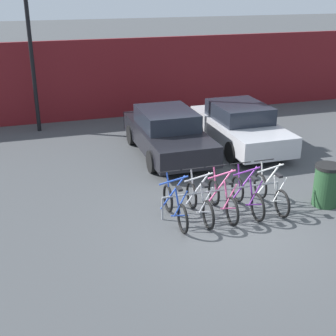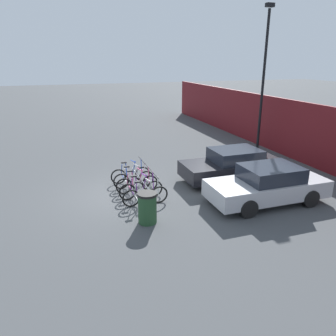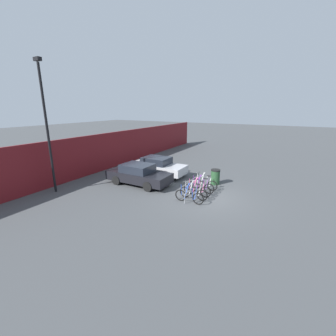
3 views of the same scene
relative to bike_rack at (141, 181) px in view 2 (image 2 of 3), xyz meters
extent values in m
plane|color=#424447|center=(-0.02, -0.68, -0.47)|extent=(120.00, 120.00, 0.00)
cube|color=maroon|center=(-0.02, 8.82, 1.04)|extent=(36.00, 0.16, 3.03)
cylinder|color=gray|center=(0.00, 0.00, 0.08)|extent=(2.90, 0.04, 0.04)
cylinder|color=gray|center=(-1.45, 0.00, -0.20)|extent=(0.04, 0.04, 0.55)
cylinder|color=gray|center=(1.45, 0.00, -0.20)|extent=(0.04, 0.04, 0.55)
torus|color=black|center=(-1.20, -0.68, -0.14)|extent=(0.06, 0.66, 0.66)
torus|color=black|center=(-1.20, 0.38, -0.14)|extent=(0.06, 0.66, 0.66)
cylinder|color=#284CB7|center=(-1.20, 0.01, 0.18)|extent=(0.60, 0.04, 0.76)
cylinder|color=#284CB7|center=(-1.20, -0.04, 0.49)|extent=(0.68, 0.04, 0.16)
cylinder|color=#284CB7|center=(-1.20, -0.33, 0.12)|extent=(0.14, 0.04, 0.63)
cylinder|color=#284CB7|center=(-1.20, -0.53, 0.14)|extent=(0.32, 0.03, 0.58)
cylinder|color=#284CB7|center=(-1.20, -0.48, -0.17)|extent=(0.40, 0.03, 0.08)
cylinder|color=#284CB7|center=(-1.20, 0.33, 0.20)|extent=(0.12, 0.04, 0.69)
cylinder|color=black|center=(-1.20, 0.29, 0.57)|extent=(0.52, 0.03, 0.03)
cube|color=black|center=(-1.20, -0.42, 0.46)|extent=(0.10, 0.22, 0.05)
torus|color=black|center=(-0.61, -0.68, -0.14)|extent=(0.06, 0.66, 0.66)
torus|color=black|center=(-0.61, 0.38, -0.14)|extent=(0.06, 0.66, 0.66)
cylinder|color=#B7B7BC|center=(-0.61, 0.01, 0.18)|extent=(0.60, 0.04, 0.76)
cylinder|color=#B7B7BC|center=(-0.61, -0.04, 0.49)|extent=(0.68, 0.04, 0.16)
cylinder|color=#B7B7BC|center=(-0.61, -0.33, 0.12)|extent=(0.14, 0.04, 0.63)
cylinder|color=#B7B7BC|center=(-0.61, -0.53, 0.14)|extent=(0.32, 0.03, 0.58)
cylinder|color=#B7B7BC|center=(-0.61, -0.48, -0.17)|extent=(0.40, 0.03, 0.08)
cylinder|color=#B7B7BC|center=(-0.61, 0.33, 0.20)|extent=(0.12, 0.04, 0.69)
cylinder|color=black|center=(-0.61, 0.29, 0.57)|extent=(0.52, 0.03, 0.03)
cube|color=black|center=(-0.61, -0.42, 0.46)|extent=(0.10, 0.22, 0.05)
torus|color=black|center=(-0.04, -0.68, -0.14)|extent=(0.06, 0.66, 0.66)
torus|color=black|center=(-0.04, 0.38, -0.14)|extent=(0.06, 0.66, 0.66)
cylinder|color=#E55993|center=(-0.04, 0.01, 0.18)|extent=(0.60, 0.04, 0.76)
cylinder|color=#E55993|center=(-0.04, -0.04, 0.49)|extent=(0.68, 0.04, 0.16)
cylinder|color=#E55993|center=(-0.04, -0.33, 0.12)|extent=(0.14, 0.04, 0.63)
cylinder|color=#E55993|center=(-0.04, -0.53, 0.14)|extent=(0.32, 0.03, 0.58)
cylinder|color=#E55993|center=(-0.04, -0.48, -0.17)|extent=(0.40, 0.03, 0.08)
cylinder|color=#E55993|center=(-0.04, 0.33, 0.20)|extent=(0.12, 0.04, 0.69)
cylinder|color=black|center=(-0.04, 0.29, 0.57)|extent=(0.52, 0.03, 0.03)
cube|color=black|center=(-0.04, -0.42, 0.46)|extent=(0.10, 0.22, 0.05)
torus|color=black|center=(0.58, -0.68, -0.14)|extent=(0.06, 0.66, 0.66)
torus|color=black|center=(0.58, 0.38, -0.14)|extent=(0.06, 0.66, 0.66)
cylinder|color=#752D99|center=(0.58, 0.01, 0.18)|extent=(0.60, 0.04, 0.76)
cylinder|color=#752D99|center=(0.58, -0.04, 0.49)|extent=(0.68, 0.04, 0.16)
cylinder|color=#752D99|center=(0.58, -0.33, 0.12)|extent=(0.14, 0.04, 0.63)
cylinder|color=#752D99|center=(0.58, -0.53, 0.14)|extent=(0.32, 0.03, 0.58)
cylinder|color=#752D99|center=(0.58, -0.48, -0.17)|extent=(0.40, 0.03, 0.08)
cylinder|color=#752D99|center=(0.58, 0.33, 0.20)|extent=(0.12, 0.04, 0.69)
cylinder|color=black|center=(0.58, 0.29, 0.57)|extent=(0.52, 0.03, 0.03)
cube|color=black|center=(0.58, -0.42, 0.46)|extent=(0.10, 0.22, 0.05)
torus|color=black|center=(1.20, -0.68, -0.14)|extent=(0.06, 0.66, 0.66)
torus|color=black|center=(1.20, 0.38, -0.14)|extent=(0.06, 0.66, 0.66)
cylinder|color=silver|center=(1.20, 0.01, 0.18)|extent=(0.60, 0.04, 0.76)
cylinder|color=silver|center=(1.20, -0.04, 0.49)|extent=(0.68, 0.04, 0.16)
cylinder|color=silver|center=(1.20, -0.33, 0.12)|extent=(0.14, 0.04, 0.63)
cylinder|color=silver|center=(1.20, -0.53, 0.14)|extent=(0.32, 0.03, 0.58)
cylinder|color=silver|center=(1.20, -0.48, -0.17)|extent=(0.40, 0.03, 0.08)
cylinder|color=silver|center=(1.20, 0.33, 0.20)|extent=(0.12, 0.04, 0.69)
cylinder|color=black|center=(1.20, 0.29, 0.57)|extent=(0.52, 0.03, 0.03)
cube|color=black|center=(1.20, -0.42, 0.46)|extent=(0.10, 0.22, 0.05)
cube|color=black|center=(-0.04, 4.09, 0.09)|extent=(1.80, 4.41, 0.62)
cube|color=#1E232D|center=(-0.04, 4.20, 0.66)|extent=(1.58, 2.03, 0.52)
cylinder|color=black|center=(-0.90, 5.37, -0.15)|extent=(0.20, 0.64, 0.64)
cylinder|color=black|center=(0.81, 5.37, -0.15)|extent=(0.20, 0.64, 0.64)
cylinder|color=black|center=(-0.90, 2.81, -0.15)|extent=(0.20, 0.64, 0.64)
cylinder|color=black|center=(0.81, 2.81, -0.15)|extent=(0.20, 0.64, 0.64)
cube|color=#B7B7BC|center=(2.42, 4.12, 0.09)|extent=(1.80, 4.40, 0.62)
cube|color=#1E232D|center=(2.42, 4.23, 0.66)|extent=(1.58, 2.02, 0.52)
cylinder|color=black|center=(1.57, 5.39, -0.15)|extent=(0.20, 0.64, 0.64)
cylinder|color=black|center=(3.28, 5.39, -0.15)|extent=(0.20, 0.64, 0.64)
cylinder|color=black|center=(1.57, 2.84, -0.15)|extent=(0.20, 0.64, 0.64)
cylinder|color=black|center=(3.28, 2.84, -0.15)|extent=(0.20, 0.64, 0.64)
cylinder|color=black|center=(-3.73, 7.83, 3.26)|extent=(0.14, 0.14, 7.46)
cube|color=black|center=(-3.73, 7.83, 7.14)|extent=(0.24, 0.44, 0.20)
cylinder|color=#234728|center=(2.52, -0.44, 0.00)|extent=(0.60, 0.60, 0.95)
cylinder|color=black|center=(2.52, -0.44, 0.52)|extent=(0.63, 0.63, 0.08)
camera|label=1|loc=(-4.16, -9.02, 4.59)|focal=50.00mm
camera|label=2|loc=(11.76, -2.92, 4.60)|focal=35.00mm
camera|label=3|loc=(-11.81, -4.74, 4.65)|focal=24.00mm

